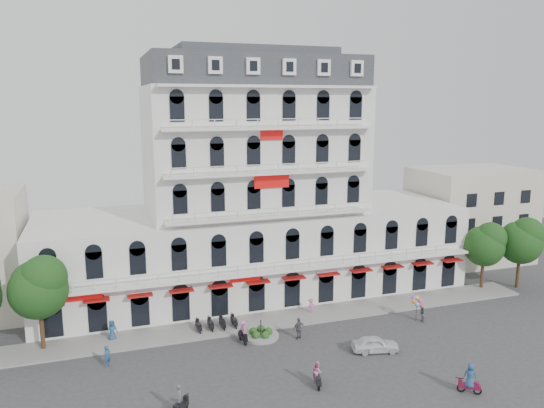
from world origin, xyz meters
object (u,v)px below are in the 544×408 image
(parked_car, at_px, (375,344))
(rider_west, at_px, (180,401))
(rider_east, at_px, (470,378))
(rider_southwest, at_px, (317,374))
(balloon_vendor, at_px, (419,308))
(rider_center, at_px, (243,331))

(parked_car, height_order, rider_west, rider_west)
(parked_car, bearing_deg, rider_east, -144.80)
(rider_southwest, bearing_deg, parked_car, -49.44)
(parked_car, relative_size, rider_west, 1.80)
(rider_west, distance_m, balloon_vendor, 25.11)
(rider_southwest, relative_size, balloon_vendor, 0.81)
(parked_car, relative_size, rider_southwest, 1.97)
(parked_car, distance_m, balloon_vendor, 8.14)
(parked_car, bearing_deg, rider_southwest, 131.02)
(parked_car, relative_size, balloon_vendor, 1.60)
(rider_west, xyz_separation_m, rider_center, (6.80, 9.00, 0.09))
(parked_car, relative_size, rider_center, 1.91)
(rider_center, distance_m, balloon_vendor, 17.03)
(rider_east, distance_m, rider_center, 18.46)
(rider_southwest, bearing_deg, rider_east, -100.64)
(rider_west, height_order, rider_east, rider_east)
(parked_car, xyz_separation_m, rider_center, (-10.00, 5.11, 0.40))
(rider_east, bearing_deg, rider_west, 25.10)
(rider_west, bearing_deg, parked_car, -32.24)
(rider_west, xyz_separation_m, rider_southwest, (10.04, 0.35, 0.01))
(rider_east, xyz_separation_m, rider_center, (-13.14, 12.97, -0.10))
(parked_car, height_order, rider_center, rider_center)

